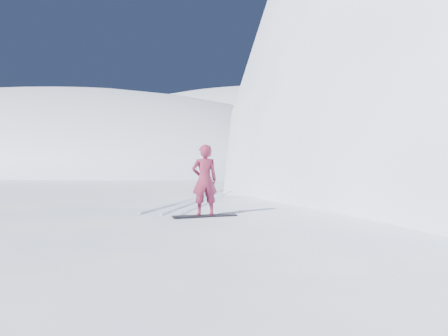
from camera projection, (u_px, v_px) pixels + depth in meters
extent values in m
ellipsoid|color=white|center=(226.00, 309.00, 12.42)|extent=(36.00, 28.00, 4.80)
ellipsoid|color=white|center=(32.00, 164.00, 95.57)|extent=(120.00, 70.00, 28.00)
ellipsoid|color=white|center=(275.00, 158.00, 126.14)|extent=(140.00, 90.00, 36.00)
ellipsoid|color=white|center=(187.00, 268.00, 16.46)|extent=(7.00, 6.30, 1.00)
cube|color=black|center=(205.00, 216.00, 11.81)|extent=(1.35, 1.24, 0.03)
imported|color=maroon|center=(205.00, 180.00, 11.76)|extent=(0.72, 0.70, 1.67)
cube|color=silver|center=(189.00, 199.00, 15.09)|extent=(0.82, 5.96, 0.04)
cube|color=silver|center=(197.00, 200.00, 14.94)|extent=(1.45, 5.85, 0.04)
cube|color=silver|center=(210.00, 201.00, 14.75)|extent=(1.54, 5.83, 0.04)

